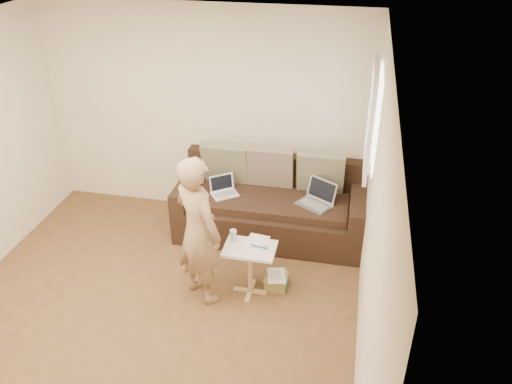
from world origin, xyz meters
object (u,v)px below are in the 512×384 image
at_px(person, 198,230).
at_px(striped_box, 276,281).
at_px(sofa, 271,203).
at_px(side_table, 250,270).
at_px(laptop_silver, 314,206).
at_px(laptop_white, 225,195).
at_px(drinking_glass, 233,235).

relative_size(person, striped_box, 6.63).
relative_size(sofa, side_table, 3.89).
relative_size(laptop_silver, laptop_white, 1.29).
relative_size(side_table, drinking_glass, 4.72).
xyz_separation_m(sofa, side_table, (-0.01, -1.10, -0.14)).
bearing_deg(sofa, side_table, -90.67).
distance_m(laptop_silver, laptop_white, 1.06).
distance_m(person, drinking_glass, 0.40).
bearing_deg(side_table, laptop_silver, 61.99).
relative_size(sofa, laptop_silver, 5.73).
bearing_deg(drinking_glass, laptop_silver, 51.74).
relative_size(laptop_white, drinking_glass, 2.48).
relative_size(laptop_silver, person, 0.24).
bearing_deg(side_table, striped_box, 27.12).
xyz_separation_m(sofa, laptop_silver, (0.52, -0.10, 0.10)).
xyz_separation_m(laptop_white, striped_box, (0.78, -0.89, -0.44)).
relative_size(laptop_white, person, 0.19).
relative_size(laptop_silver, side_table, 0.68).
distance_m(sofa, side_table, 1.11).
relative_size(sofa, person, 1.39).
bearing_deg(laptop_silver, sofa, -159.49).
bearing_deg(laptop_silver, drinking_glass, -96.62).
bearing_deg(person, drinking_glass, -108.90).
height_order(laptop_silver, person, person).
bearing_deg(person, striped_box, -126.08).
xyz_separation_m(sofa, person, (-0.49, -1.23, 0.37)).
distance_m(sofa, laptop_silver, 0.54).
xyz_separation_m(sofa, striped_box, (0.24, -0.97, -0.35)).
xyz_separation_m(laptop_white, side_table, (0.53, -1.02, -0.24)).
bearing_deg(striped_box, sofa, 103.92).
xyz_separation_m(laptop_silver, drinking_glass, (-0.72, -0.91, 0.11)).
bearing_deg(person, laptop_silver, -97.47).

